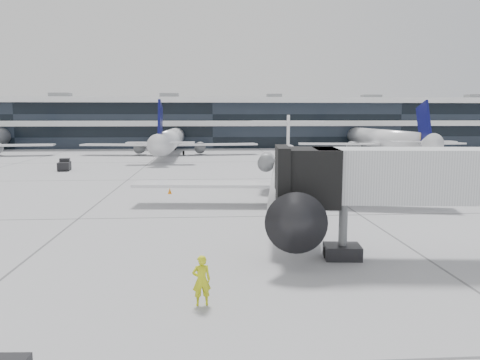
{
  "coord_description": "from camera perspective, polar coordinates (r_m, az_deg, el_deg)",
  "views": [
    {
      "loc": [
        -0.86,
        -32.49,
        7.09
      ],
      "look_at": [
        1.31,
        0.24,
        2.6
      ],
      "focal_mm": 35.0,
      "sensor_mm": 36.0,
      "label": 1
    }
  ],
  "objects": [
    {
      "name": "ground",
      "position": [
        33.27,
        -2.24,
        -4.52
      ],
      "size": [
        220.0,
        220.0,
        0.0
      ],
      "primitive_type": "plane",
      "color": "#969699",
      "rests_on": "ground"
    },
    {
      "name": "terminal",
      "position": [
        114.51,
        -3.4,
        6.74
      ],
      "size": [
        170.0,
        22.0,
        10.0
      ],
      "primitive_type": "cube",
      "color": "black",
      "rests_on": "ground"
    },
    {
      "name": "bg_jet_center",
      "position": [
        88.07,
        -8.45,
        3.09
      ],
      "size": [
        32.0,
        40.0,
        9.6
      ],
      "primitive_type": null,
      "color": "silver",
      "rests_on": "ground"
    },
    {
      "name": "bg_jet_right",
      "position": [
        93.73,
        16.76,
        3.13
      ],
      "size": [
        32.0,
        40.0,
        9.6
      ],
      "primitive_type": null,
      "color": "silver",
      "rests_on": "ground"
    },
    {
      "name": "regional_jet",
      "position": [
        36.94,
        6.09,
        0.56
      ],
      "size": [
        25.01,
        31.2,
        7.22
      ],
      "rotation": [
        0.0,
        0.0,
        -0.15
      ],
      "color": "silver",
      "rests_on": "ground"
    },
    {
      "name": "jet_bridge",
      "position": [
        25.51,
        27.04,
        0.37
      ],
      "size": [
        17.85,
        5.09,
        5.72
      ],
      "rotation": [
        0.0,
        0.0,
        -0.1
      ],
      "color": "#B9BCBE",
      "rests_on": "ground"
    },
    {
      "name": "ramp_worker",
      "position": [
        18.0,
        -4.72,
        -12.1
      ],
      "size": [
        0.78,
        0.58,
        1.95
      ],
      "primitive_type": "imported",
      "rotation": [
        0.0,
        0.0,
        3.31
      ],
      "color": "yellow",
      "rests_on": "ground"
    },
    {
      "name": "traffic_cone",
      "position": [
        43.46,
        -8.57,
        -1.33
      ],
      "size": [
        0.41,
        0.41,
        0.56
      ],
      "rotation": [
        0.0,
        0.0,
        0.1
      ],
      "color": "orange",
      "rests_on": "ground"
    },
    {
      "name": "far_tug",
      "position": [
        65.6,
        -20.62,
        1.71
      ],
      "size": [
        1.78,
        2.64,
        1.57
      ],
      "rotation": [
        0.0,
        0.0,
        0.14
      ],
      "color": "black",
      "rests_on": "ground"
    }
  ]
}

